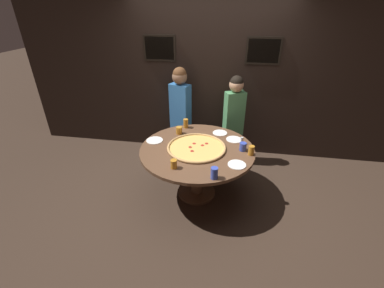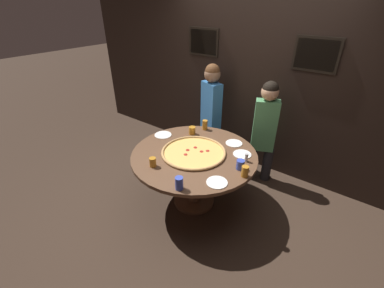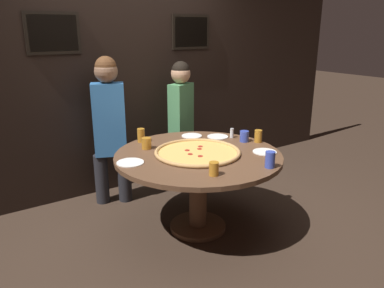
# 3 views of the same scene
# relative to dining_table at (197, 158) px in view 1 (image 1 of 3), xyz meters

# --- Properties ---
(ground_plane) EXTENTS (24.00, 24.00, 0.00)m
(ground_plane) POSITION_rel_dining_table_xyz_m (0.00, 0.00, -0.60)
(ground_plane) COLOR #38281E
(back_wall) EXTENTS (6.40, 0.08, 2.60)m
(back_wall) POSITION_rel_dining_table_xyz_m (0.00, 1.34, 0.71)
(back_wall) COLOR black
(back_wall) RESTS_ON ground_plane
(dining_table) EXTENTS (1.47, 1.47, 0.74)m
(dining_table) POSITION_rel_dining_table_xyz_m (0.00, 0.00, 0.00)
(dining_table) COLOR brown
(dining_table) RESTS_ON ground_plane
(giant_pizza) EXTENTS (0.76, 0.76, 0.03)m
(giant_pizza) POSITION_rel_dining_table_xyz_m (-0.01, -0.00, 0.16)
(giant_pizza) COLOR #EAB75B
(giant_pizza) RESTS_ON dining_table
(drink_cup_far_right) EXTENTS (0.08, 0.08, 0.13)m
(drink_cup_far_right) POSITION_rel_dining_table_xyz_m (0.27, -0.60, 0.21)
(drink_cup_far_right) COLOR #384CB7
(drink_cup_far_right) RESTS_ON dining_table
(drink_cup_near_right) EXTENTS (0.07, 0.07, 0.10)m
(drink_cup_near_right) POSITION_rel_dining_table_xyz_m (-0.20, -0.48, 0.19)
(drink_cup_near_right) COLOR #BC7A23
(drink_cup_near_right) RESTS_ON dining_table
(drink_cup_far_left) EXTENTS (0.09, 0.09, 0.11)m
(drink_cup_far_left) POSITION_rel_dining_table_xyz_m (0.58, 0.04, 0.20)
(drink_cup_far_left) COLOR #384CB7
(drink_cup_far_left) RESTS_ON dining_table
(drink_cup_near_left) EXTENTS (0.09, 0.09, 0.10)m
(drink_cup_near_left) POSITION_rel_dining_table_xyz_m (-0.31, 0.38, 0.19)
(drink_cup_near_left) COLOR #BC7A23
(drink_cup_near_left) RESTS_ON dining_table
(drink_cup_by_shaker) EXTENTS (0.07, 0.07, 0.12)m
(drink_cup_by_shaker) POSITION_rel_dining_table_xyz_m (0.68, -0.05, 0.20)
(drink_cup_by_shaker) COLOR #BC7A23
(drink_cup_by_shaker) RESTS_ON dining_table
(drink_cup_front_edge) EXTENTS (0.07, 0.07, 0.13)m
(drink_cup_front_edge) POSITION_rel_dining_table_xyz_m (-0.26, 0.59, 0.21)
(drink_cup_front_edge) COLOR #BC7A23
(drink_cup_front_edge) RESTS_ON dining_table
(white_plate_beside_cup) EXTENTS (0.22, 0.22, 0.01)m
(white_plate_beside_cup) POSITION_rel_dining_table_xyz_m (-0.60, 0.11, 0.15)
(white_plate_beside_cup) COLOR white
(white_plate_beside_cup) RESTS_ON dining_table
(white_plate_left_side) EXTENTS (0.21, 0.21, 0.01)m
(white_plate_left_side) POSITION_rel_dining_table_xyz_m (0.26, 0.48, 0.15)
(white_plate_left_side) COLOR white
(white_plate_left_side) RESTS_ON dining_table
(white_plate_right_side) EXTENTS (0.21, 0.21, 0.01)m
(white_plate_right_side) POSITION_rel_dining_table_xyz_m (0.51, -0.31, 0.15)
(white_plate_right_side) COLOR white
(white_plate_right_side) RESTS_ON dining_table
(white_plate_far_back) EXTENTS (0.21, 0.21, 0.01)m
(white_plate_far_back) POSITION_rel_dining_table_xyz_m (0.46, 0.31, 0.15)
(white_plate_far_back) COLOR white
(white_plate_far_back) RESTS_ON dining_table
(condiment_shaker) EXTENTS (0.04, 0.04, 0.10)m
(condiment_shaker) POSITION_rel_dining_table_xyz_m (0.56, 0.21, 0.19)
(condiment_shaker) COLOR silver
(condiment_shaker) RESTS_ON dining_table
(diner_far_right) EXTENTS (0.41, 0.28, 1.54)m
(diner_far_right) POSITION_rel_dining_table_xyz_m (-0.42, 0.98, 0.28)
(diner_far_right) COLOR #232328
(diner_far_right) RESTS_ON ground_plane
(diner_far_left) EXTENTS (0.38, 0.27, 1.45)m
(diner_far_left) POSITION_rel_dining_table_xyz_m (0.44, 0.97, 0.23)
(diner_far_left) COLOR #232328
(diner_far_left) RESTS_ON ground_plane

